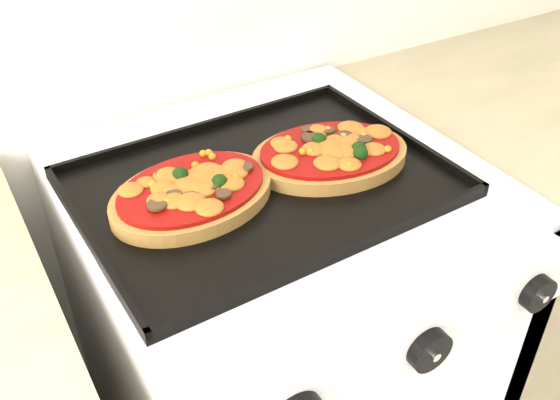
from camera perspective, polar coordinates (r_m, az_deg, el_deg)
stove at (r=1.23m, az=-0.08°, el=-15.70°), size 0.60×0.60×0.91m
control_panel at (r=0.77m, az=12.11°, el=-12.51°), size 0.60×0.02×0.09m
knob_center at (r=0.77m, az=13.50°, el=-13.21°), size 0.06×0.02×0.06m
knob_right at (r=0.87m, az=22.49°, el=-7.89°), size 0.05×0.02×0.05m
baking_tray at (r=0.89m, az=-1.65°, el=1.72°), size 0.52×0.39×0.02m
pizza_left at (r=0.85m, az=-8.04°, el=0.78°), size 0.26×0.20×0.03m
pizza_right at (r=0.93m, az=4.61°, el=4.32°), size 0.27×0.21×0.03m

